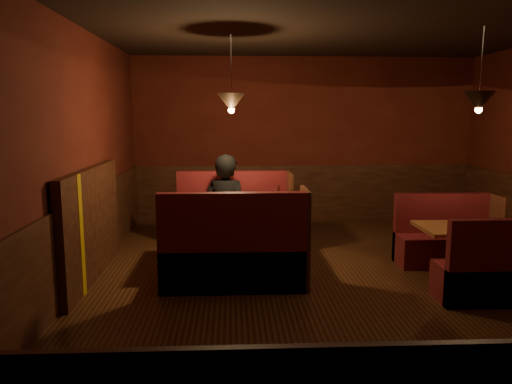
{
  "coord_description": "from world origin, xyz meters",
  "views": [
    {
      "loc": [
        -1.29,
        -5.34,
        1.92
      ],
      "look_at": [
        -0.99,
        0.79,
        0.95
      ],
      "focal_mm": 35.0,
      "sensor_mm": 36.0,
      "label": 1
    }
  ],
  "objects_px": {
    "main_bench_near": "(235,258)",
    "second_bench_far": "(446,242)",
    "second_table": "(470,241)",
    "main_table": "(233,219)",
    "diner_b": "(232,222)",
    "diner_a": "(226,192)",
    "main_bench_far": "(234,224)",
    "second_bench_near": "(502,275)"
  },
  "relations": [
    {
      "from": "diner_a",
      "to": "diner_b",
      "type": "xyz_separation_m",
      "value": [
        0.08,
        -1.16,
        -0.17
      ]
    },
    {
      "from": "main_bench_far",
      "to": "main_bench_near",
      "type": "bearing_deg",
      "value": -90.0
    },
    {
      "from": "main_table",
      "to": "diner_b",
      "type": "bearing_deg",
      "value": -91.19
    },
    {
      "from": "second_table",
      "to": "diner_a",
      "type": "height_order",
      "value": "diner_a"
    },
    {
      "from": "second_table",
      "to": "diner_a",
      "type": "relative_size",
      "value": 0.66
    },
    {
      "from": "second_bench_far",
      "to": "second_bench_near",
      "type": "xyz_separation_m",
      "value": [
        0.0,
        -1.36,
        0.0
      ]
    },
    {
      "from": "main_bench_far",
      "to": "second_bench_near",
      "type": "bearing_deg",
      "value": -39.17
    },
    {
      "from": "main_bench_far",
      "to": "second_table",
      "type": "bearing_deg",
      "value": -29.66
    },
    {
      "from": "second_table",
      "to": "diner_b",
      "type": "bearing_deg",
      "value": 177.68
    },
    {
      "from": "main_bench_far",
      "to": "main_bench_near",
      "type": "distance_m",
      "value": 1.67
    },
    {
      "from": "main_table",
      "to": "second_table",
      "type": "bearing_deg",
      "value": -14.48
    },
    {
      "from": "second_bench_near",
      "to": "diner_a",
      "type": "distance_m",
      "value": 3.49
    },
    {
      "from": "second_bench_far",
      "to": "second_bench_near",
      "type": "height_order",
      "value": "same"
    },
    {
      "from": "main_bench_far",
      "to": "second_bench_near",
      "type": "xyz_separation_m",
      "value": [
        2.72,
        -2.21,
        -0.06
      ]
    },
    {
      "from": "main_bench_near",
      "to": "diner_b",
      "type": "height_order",
      "value": "diner_b"
    },
    {
      "from": "main_bench_near",
      "to": "second_bench_near",
      "type": "relative_size",
      "value": 1.28
    },
    {
      "from": "main_table",
      "to": "main_bench_near",
      "type": "xyz_separation_m",
      "value": [
        0.02,
        -0.83,
        -0.26
      ]
    },
    {
      "from": "second_bench_near",
      "to": "main_bench_near",
      "type": "bearing_deg",
      "value": 168.65
    },
    {
      "from": "diner_a",
      "to": "second_bench_far",
      "type": "bearing_deg",
      "value": -171.06
    },
    {
      "from": "main_bench_near",
      "to": "second_table",
      "type": "bearing_deg",
      "value": 2.89
    },
    {
      "from": "main_bench_far",
      "to": "second_bench_near",
      "type": "height_order",
      "value": "main_bench_far"
    },
    {
      "from": "main_bench_far",
      "to": "diner_a",
      "type": "xyz_separation_m",
      "value": [
        -0.11,
        -0.26,
        0.52
      ]
    },
    {
      "from": "main_bench_far",
      "to": "second_bench_far",
      "type": "distance_m",
      "value": 2.85
    },
    {
      "from": "second_table",
      "to": "diner_b",
      "type": "relative_size",
      "value": 0.82
    },
    {
      "from": "main_table",
      "to": "second_table",
      "type": "height_order",
      "value": "main_table"
    },
    {
      "from": "main_table",
      "to": "diner_b",
      "type": "height_order",
      "value": "diner_b"
    },
    {
      "from": "second_bench_near",
      "to": "diner_b",
      "type": "relative_size",
      "value": 0.9
    },
    {
      "from": "main_bench_near",
      "to": "second_bench_far",
      "type": "height_order",
      "value": "main_bench_near"
    },
    {
      "from": "second_table",
      "to": "second_bench_far",
      "type": "height_order",
      "value": "second_bench_far"
    },
    {
      "from": "second_bench_far",
      "to": "second_bench_near",
      "type": "relative_size",
      "value": 1.0
    },
    {
      "from": "main_bench_far",
      "to": "second_bench_near",
      "type": "relative_size",
      "value": 1.28
    },
    {
      "from": "main_table",
      "to": "second_table",
      "type": "relative_size",
      "value": 1.29
    },
    {
      "from": "diner_b",
      "to": "second_table",
      "type": "bearing_deg",
      "value": -13.47
    },
    {
      "from": "main_bench_near",
      "to": "second_table",
      "type": "xyz_separation_m",
      "value": [
        2.69,
        0.14,
        0.13
      ]
    },
    {
      "from": "second_table",
      "to": "main_bench_far",
      "type": "bearing_deg",
      "value": 150.34
    },
    {
      "from": "main_table",
      "to": "second_bench_far",
      "type": "height_order",
      "value": "main_table"
    },
    {
      "from": "main_table",
      "to": "second_bench_near",
      "type": "relative_size",
      "value": 1.17
    },
    {
      "from": "main_table",
      "to": "main_bench_far",
      "type": "bearing_deg",
      "value": 88.85
    },
    {
      "from": "main_bench_far",
      "to": "second_table",
      "type": "relative_size",
      "value": 1.42
    },
    {
      "from": "main_bench_far",
      "to": "diner_a",
      "type": "relative_size",
      "value": 0.93
    },
    {
      "from": "main_table",
      "to": "diner_a",
      "type": "xyz_separation_m",
      "value": [
        -0.1,
        0.58,
        0.26
      ]
    },
    {
      "from": "main_bench_far",
      "to": "second_table",
      "type": "height_order",
      "value": "main_bench_far"
    }
  ]
}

